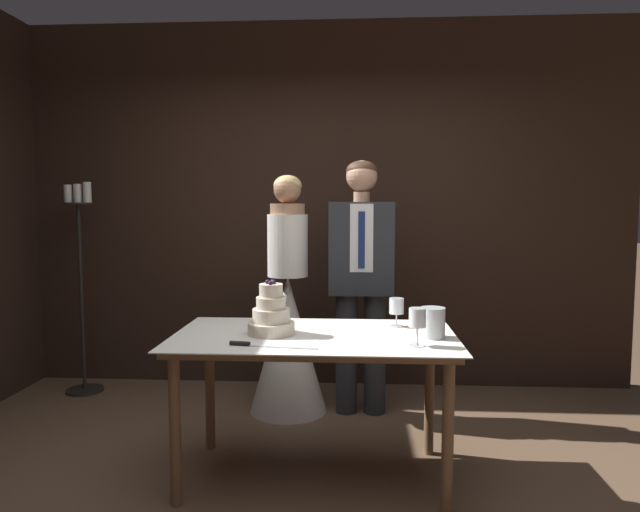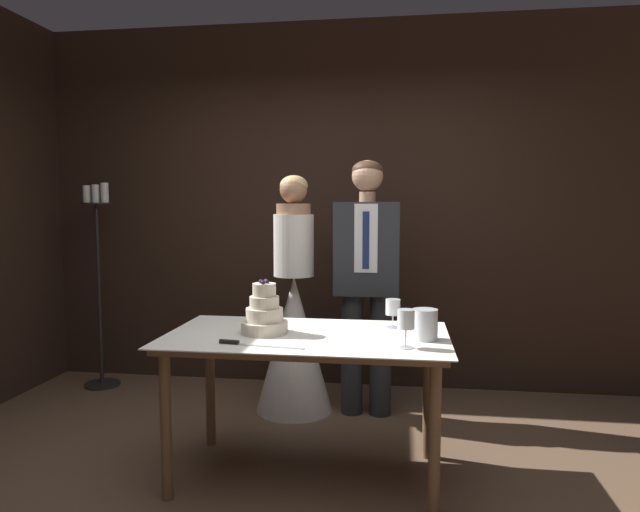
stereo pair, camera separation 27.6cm
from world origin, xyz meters
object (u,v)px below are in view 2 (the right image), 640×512
Objects in this scene: cake_knife at (245,344)px; groom at (367,272)px; wine_glass_near at (406,321)px; wine_glass_middle at (393,309)px; hurricane_candle at (425,325)px; cake_table at (307,350)px; candle_stand at (99,281)px; bride at (294,326)px; tiered_cake at (264,315)px.

cake_knife is 0.25× the size of groom.
wine_glass_near is 0.45m from wine_glass_middle.
cake_table is at bearing 176.64° from hurricane_candle.
wine_glass_middle is 0.10× the size of candle_stand.
candle_stand is (-1.64, 0.32, 0.25)m from bride.
wine_glass_middle is (0.44, 0.23, 0.19)m from cake_table.
tiered_cake is at bearing -178.72° from cake_table.
candle_stand is at bearing 171.53° from groom.
cake_table is at bearing -104.58° from groom.
cake_knife is 1.37m from groom.
tiered_cake is 0.16× the size of groom.
bride is at bearing 132.91° from wine_glass_middle.
cake_knife is at bearing -144.65° from wine_glass_middle.
wine_glass_near is 1.18× the size of hurricane_candle.
wine_glass_near is 2.84m from candle_stand.
bride is at bearing 122.71° from wine_glass_near.
bride is (0.01, 1.25, -0.18)m from cake_knife.
hurricane_candle is (0.83, -0.03, -0.02)m from tiered_cake.
candle_stand reaches higher than cake_table.
cake_knife is at bearing -43.85° from candle_stand.
tiered_cake reaches higher than cake_table.
bride is 0.95× the size of groom.
tiered_cake is (-0.23, -0.01, 0.18)m from cake_table.
candle_stand is (-2.15, 0.32, -0.15)m from groom.
cake_knife is 2.35× the size of wine_glass_near.
wine_glass_middle is (0.70, 0.50, 0.10)m from cake_knife.
cake_knife is at bearing -112.36° from groom.
tiered_cake is 0.83m from hurricane_candle.
tiered_cake is 1.80× the size of wine_glass_middle.
bride reaches higher than wine_glass_near.
wine_glass_near is at bearing -57.29° from bride.
groom is (-0.19, 0.75, 0.11)m from wine_glass_middle.
wine_glass_near is 1.15× the size of wine_glass_middle.
tiered_cake is 1.56× the size of wine_glass_near.
wine_glass_near is 0.11× the size of candle_stand.
hurricane_candle is at bearing 22.52° from cake_knife.
candle_stand reaches higher than tiered_cake.
groom is (0.25, 0.98, 0.31)m from cake_table.
bride reaches higher than hurricane_candle.
hurricane_candle is at bearing -28.06° from candle_stand.
wine_glass_near is 1.45m from bride.
bride is (-0.03, 0.98, -0.27)m from tiered_cake.
cake_knife is (-0.03, -0.27, -0.09)m from tiered_cake.
wine_glass_middle reaches higher than cake_knife.
wine_glass_near is 0.10× the size of groom.
cake_table is 3.41× the size of cake_knife.
tiered_cake is at bearing 164.19° from wine_glass_near.
wine_glass_middle is 0.10× the size of bride.
cake_knife is at bearing -90.27° from bride.
hurricane_candle is at bearing -49.64° from bride.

